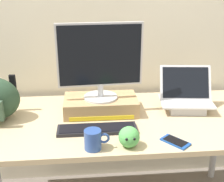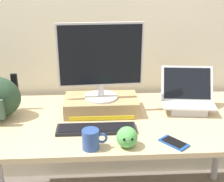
% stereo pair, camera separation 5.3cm
% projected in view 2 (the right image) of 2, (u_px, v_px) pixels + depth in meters
% --- Properties ---
extents(back_wall, '(7.00, 0.10, 2.60)m').
position_uv_depth(back_wall, '(108.00, 14.00, 2.08)').
color(back_wall, silver).
rests_on(back_wall, ground).
extents(desk, '(1.83, 0.80, 0.74)m').
position_uv_depth(desk, '(112.00, 128.00, 1.84)').
color(desk, tan).
rests_on(desk, ground).
extents(toner_box_yellow, '(0.46, 0.26, 0.10)m').
position_uv_depth(toner_box_yellow, '(101.00, 105.00, 1.89)').
color(toner_box_yellow, tan).
rests_on(toner_box_yellow, desk).
extents(desktop_monitor, '(0.52, 0.21, 0.47)m').
position_uv_depth(desktop_monitor, '(101.00, 61.00, 1.78)').
color(desktop_monitor, silver).
rests_on(desktop_monitor, toner_box_yellow).
extents(open_laptop, '(0.35, 0.27, 0.27)m').
position_uv_depth(open_laptop, '(187.00, 102.00, 1.91)').
color(open_laptop, '#ADADB2').
rests_on(open_laptop, desk).
extents(external_keyboard, '(0.45, 0.12, 0.02)m').
position_uv_depth(external_keyboard, '(96.00, 129.00, 1.67)').
color(external_keyboard, black).
rests_on(external_keyboard, desk).
extents(coffee_mug, '(0.13, 0.09, 0.10)m').
position_uv_depth(coffee_mug, '(91.00, 139.00, 1.49)').
color(coffee_mug, '#2D4C93').
rests_on(coffee_mug, desk).
extents(cell_phone, '(0.15, 0.16, 0.01)m').
position_uv_depth(cell_phone, '(174.00, 143.00, 1.54)').
color(cell_phone, '#19479E').
rests_on(cell_phone, desk).
extents(plush_toy, '(0.11, 0.11, 0.11)m').
position_uv_depth(plush_toy, '(127.00, 137.00, 1.50)').
color(plush_toy, '#56B256').
rests_on(plush_toy, desk).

